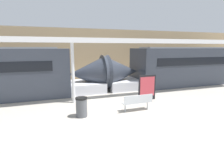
% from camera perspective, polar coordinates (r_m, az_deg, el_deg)
% --- Properties ---
extents(ground_plane, '(60.00, 60.00, 0.00)m').
position_cam_1_polar(ground_plane, '(8.18, 5.70, -13.30)').
color(ground_plane, '#A8A093').
extents(station_wall, '(56.00, 0.20, 5.00)m').
position_cam_1_polar(station_wall, '(17.78, -8.30, 7.38)').
color(station_wall, '#9E8460').
rests_on(station_wall, ground_plane).
extents(train_left, '(14.95, 2.93, 3.20)m').
position_cam_1_polar(train_left, '(16.63, 22.85, 3.11)').
color(train_left, '#2D333D').
rests_on(train_left, ground_plane).
extents(bench_near, '(1.58, 0.47, 0.85)m').
position_cam_1_polar(bench_near, '(8.96, 8.29, -7.79)').
color(bench_near, '#ADB2B7').
rests_on(bench_near, ground_plane).
extents(trash_bin, '(0.55, 0.55, 0.91)m').
position_cam_1_polar(trash_bin, '(8.32, -9.92, -9.63)').
color(trash_bin, '#4C4F54').
rests_on(trash_bin, ground_plane).
extents(poster_board, '(1.13, 0.07, 1.54)m').
position_cam_1_polar(poster_board, '(10.82, 11.39, -3.36)').
color(poster_board, black).
rests_on(poster_board, ground_plane).
extents(support_column_near, '(0.19, 0.19, 3.44)m').
position_cam_1_polar(support_column_near, '(10.17, -12.61, 1.15)').
color(support_column_near, silver).
rests_on(support_column_near, ground_plane).
extents(canopy_beam, '(28.00, 0.60, 0.28)m').
position_cam_1_polar(canopy_beam, '(10.07, -13.01, 11.66)').
color(canopy_beam, silver).
rests_on(canopy_beam, support_column_near).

